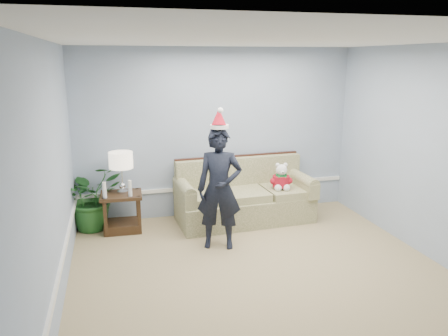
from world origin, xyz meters
TOP-DOWN VIEW (x-y plane):
  - room_shell at (0.00, 0.00)m, footprint 4.54×5.04m
  - wainscot_trim at (-1.18, 1.18)m, footprint 4.49×4.99m
  - sofa at (0.32, 2.06)m, footprint 2.15×1.01m
  - side_table at (-1.57, 2.07)m, footprint 0.62×0.53m
  - table_lamp at (-1.54, 2.10)m, footprint 0.35×0.35m
  - candle_pair at (-1.62, 1.91)m, footprint 0.42×0.06m
  - houseplant at (-2.00, 2.27)m, footprint 1.18×1.15m
  - man at (-0.30, 1.15)m, footprint 0.69×0.56m
  - santa_hat at (-0.30, 1.16)m, footprint 0.30×0.32m
  - teddy_bear at (0.88, 1.88)m, footprint 0.31×0.32m

SIDE VIEW (x-z plane):
  - side_table at x=-1.57m, z-range -0.06..0.52m
  - sofa at x=0.32m, z-range -0.14..0.84m
  - wainscot_trim at x=-1.18m, z-range 0.42..0.48m
  - houseplant at x=-2.00m, z-range 0.00..1.00m
  - teddy_bear at x=0.88m, z-range 0.46..0.89m
  - candle_pair at x=-1.62m, z-range 0.57..0.81m
  - man at x=-0.30m, z-range 0.00..1.65m
  - table_lamp at x=-1.54m, z-range 0.74..1.36m
  - room_shell at x=0.00m, z-range -0.02..2.72m
  - santa_hat at x=-0.30m, z-range 1.62..1.90m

